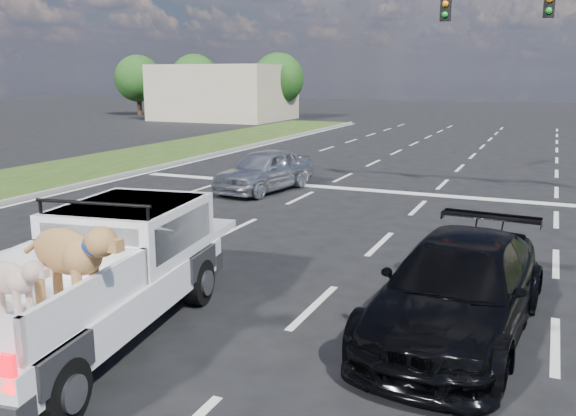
% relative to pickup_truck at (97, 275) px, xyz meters
% --- Properties ---
extents(ground, '(160.00, 160.00, 0.00)m').
position_rel_pickup_truck_xyz_m(ground, '(0.56, 2.23, -0.91)').
color(ground, black).
rests_on(ground, ground).
extents(road_markings, '(17.75, 60.00, 0.01)m').
position_rel_pickup_truck_xyz_m(road_markings, '(0.56, 8.80, -0.91)').
color(road_markings, silver).
rests_on(road_markings, ground).
extents(grass_median_left, '(5.00, 60.00, 0.10)m').
position_rel_pickup_truck_xyz_m(grass_median_left, '(-10.94, 8.23, -0.86)').
color(grass_median_left, '#253D12').
rests_on(grass_median_left, ground).
extents(curb_left, '(0.15, 60.00, 0.14)m').
position_rel_pickup_truck_xyz_m(curb_left, '(-8.49, 8.23, -0.84)').
color(curb_left, gray).
rests_on(curb_left, ground).
extents(building_left, '(10.00, 8.00, 4.40)m').
position_rel_pickup_truck_xyz_m(building_left, '(-19.44, 38.23, 1.29)').
color(building_left, '#C6B297').
rests_on(building_left, ground).
extents(tree_far_a, '(4.20, 4.20, 5.40)m').
position_rel_pickup_truck_xyz_m(tree_far_a, '(-29.44, 40.23, 2.38)').
color(tree_far_a, '#332114').
rests_on(tree_far_a, ground).
extents(tree_far_b, '(4.20, 4.20, 5.40)m').
position_rel_pickup_truck_xyz_m(tree_far_b, '(-23.44, 40.23, 2.38)').
color(tree_far_b, '#332114').
rests_on(tree_far_b, ground).
extents(tree_far_c, '(4.20, 4.20, 5.40)m').
position_rel_pickup_truck_xyz_m(tree_far_c, '(-15.44, 40.23, 2.38)').
color(tree_far_c, '#332114').
rests_on(tree_far_c, ground).
extents(pickup_truck, '(2.56, 5.34, 1.92)m').
position_rel_pickup_truck_xyz_m(pickup_truck, '(0.00, 0.00, 0.00)').
color(pickup_truck, black).
rests_on(pickup_truck, ground).
extents(silver_sedan, '(2.20, 4.09, 1.32)m').
position_rel_pickup_truck_xyz_m(silver_sedan, '(-2.67, 10.86, -0.25)').
color(silver_sedan, '#BABCC2').
rests_on(silver_sedan, ground).
extents(black_coupe, '(2.30, 4.82, 1.36)m').
position_rel_pickup_truck_xyz_m(black_coupe, '(4.51, 2.04, -0.23)').
color(black_coupe, black).
rests_on(black_coupe, ground).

